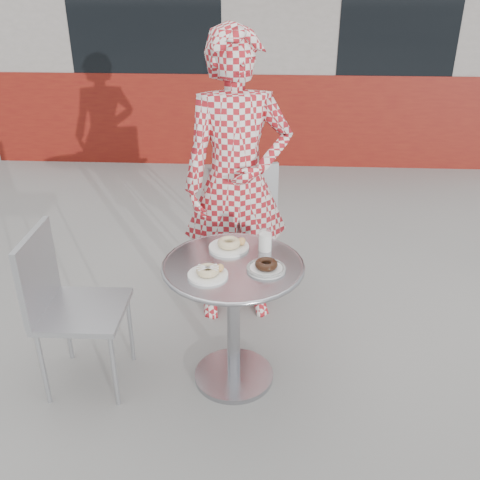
# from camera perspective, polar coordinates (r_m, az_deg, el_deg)

# --- Properties ---
(ground) EXTENTS (60.00, 60.00, 0.00)m
(ground) POSITION_cam_1_polar(r_m,az_deg,el_deg) (2.99, 0.04, -14.58)
(ground) COLOR #979590
(ground) RESTS_ON ground
(storefront) EXTENTS (6.02, 4.55, 3.00)m
(storefront) POSITION_cam_1_polar(r_m,az_deg,el_deg) (7.82, 2.57, 23.11)
(storefront) COLOR gray
(storefront) RESTS_ON ground
(bistro_table) EXTENTS (0.70, 0.70, 0.71)m
(bistro_table) POSITION_cam_1_polar(r_m,az_deg,el_deg) (2.68, -0.72, -5.78)
(bistro_table) COLOR #B1B1B5
(bistro_table) RESTS_ON ground
(chair_far) EXTENTS (0.56, 0.57, 0.93)m
(chair_far) POSITION_cam_1_polar(r_m,az_deg,el_deg) (3.67, -0.50, -0.67)
(chair_far) COLOR #B1B4BA
(chair_far) RESTS_ON ground
(chair_left) EXTENTS (0.43, 0.42, 0.87)m
(chair_left) POSITION_cam_1_polar(r_m,az_deg,el_deg) (2.93, -16.17, -10.11)
(chair_left) COLOR #B1B4BA
(chair_left) RESTS_ON ground
(seated_person) EXTENTS (0.71, 0.54, 1.74)m
(seated_person) POSITION_cam_1_polar(r_m,az_deg,el_deg) (3.13, -0.30, 6.08)
(seated_person) COLOR #A41920
(seated_person) RESTS_ON ground
(plate_far) EXTENTS (0.21, 0.21, 0.05)m
(plate_far) POSITION_cam_1_polar(r_m,az_deg,el_deg) (2.73, -1.11, -0.53)
(plate_far) COLOR white
(plate_far) RESTS_ON bistro_table
(plate_near) EXTENTS (0.19, 0.19, 0.05)m
(plate_near) POSITION_cam_1_polar(r_m,az_deg,el_deg) (2.49, -3.38, -3.45)
(plate_near) COLOR white
(plate_near) RESTS_ON bistro_table
(plate_checker) EXTENTS (0.19, 0.19, 0.05)m
(plate_checker) POSITION_cam_1_polar(r_m,az_deg,el_deg) (2.54, 2.81, -2.89)
(plate_checker) COLOR white
(plate_checker) RESTS_ON bistro_table
(milk_cup) EXTENTS (0.07, 0.07, 0.11)m
(milk_cup) POSITION_cam_1_polar(r_m,az_deg,el_deg) (2.70, 2.71, -0.12)
(milk_cup) COLOR white
(milk_cup) RESTS_ON bistro_table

